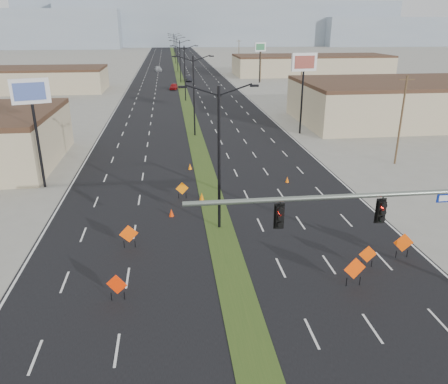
{
  "coord_description": "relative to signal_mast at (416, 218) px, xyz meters",
  "views": [
    {
      "loc": [
        -3.19,
        -16.13,
        13.63
      ],
      "look_at": [
        0.18,
        10.75,
        3.2
      ],
      "focal_mm": 35.0,
      "sensor_mm": 36.0,
      "label": 1
    }
  ],
  "objects": [
    {
      "name": "mesa_east",
      "position": [
        171.44,
        288.0,
        4.21
      ],
      "size": [
        160.0,
        50.0,
        18.0
      ],
      "primitive_type": "cube",
      "color": "#8492A3",
      "rests_on": "ground"
    },
    {
      "name": "median_strip",
      "position": [
        -8.56,
        98.0,
        -4.79
      ],
      "size": [
        2.0,
        400.0,
        0.04
      ],
      "primitive_type": "cube",
      "color": "#2C4719",
      "rests_on": "ground"
    },
    {
      "name": "utility_pole_2",
      "position": [
        11.44,
        93.0,
        -0.12
      ],
      "size": [
        1.6,
        0.2,
        9.0
      ],
      "color": "#4C3823",
      "rests_on": "ground"
    },
    {
      "name": "car_left",
      "position": [
        -10.56,
        81.74,
        -4.13
      ],
      "size": [
        2.07,
        4.04,
        1.32
      ],
      "primitive_type": "imported",
      "rotation": [
        0.0,
        0.0,
        -0.14
      ],
      "color": "maroon",
      "rests_on": "ground"
    },
    {
      "name": "utility_pole_0",
      "position": [
        11.44,
        23.0,
        -0.12
      ],
      "size": [
        1.6,
        0.2,
        9.0
      ],
      "color": "#4C3823",
      "rests_on": "ground"
    },
    {
      "name": "construction_sign_2",
      "position": [
        -10.98,
        15.98,
        -3.96
      ],
      "size": [
        1.07,
        0.16,
        1.42
      ],
      "rotation": [
        0.0,
        0.0,
        0.11
      ],
      "color": "orange",
      "rests_on": "ground"
    },
    {
      "name": "construction_sign_5",
      "position": [
        -0.45,
        3.41,
        -3.94
      ],
      "size": [
        1.1,
        0.08,
        1.46
      ],
      "rotation": [
        0.0,
        0.0,
        -0.04
      ],
      "color": "#FF4C05",
      "rests_on": "ground"
    },
    {
      "name": "car_far",
      "position": [
        -14.54,
        123.17,
        -4.1
      ],
      "size": [
        2.45,
        4.95,
        1.38
      ],
      "primitive_type": "imported",
      "rotation": [
        0.0,
        0.0,
        0.11
      ],
      "color": "#A4A8AD",
      "rests_on": "ground"
    },
    {
      "name": "streetlight_4",
      "position": [
        -8.56,
        122.0,
        0.63
      ],
      "size": [
        5.15,
        0.24,
        10.02
      ],
      "color": "black",
      "rests_on": "ground"
    },
    {
      "name": "building_sw_far",
      "position": [
        -40.56,
        83.0,
        -2.54
      ],
      "size": [
        30.0,
        14.0,
        4.5
      ],
      "primitive_type": "cube",
      "color": "tan",
      "rests_on": "ground"
    },
    {
      "name": "ground",
      "position": [
        -8.56,
        -2.0,
        -4.79
      ],
      "size": [
        600.0,
        600.0,
        0.0
      ],
      "primitive_type": "plane",
      "color": "gray",
      "rests_on": "ground"
    },
    {
      "name": "cone_1",
      "position": [
        -9.4,
        15.35,
        -4.45
      ],
      "size": [
        0.46,
        0.46,
        0.68
      ],
      "primitive_type": "cone",
      "rotation": [
        0.0,
        0.0,
        0.14
      ],
      "color": "orange",
      "rests_on": "ground"
    },
    {
      "name": "streetlight_6",
      "position": [
        -8.56,
        178.0,
        0.63
      ],
      "size": [
        5.15,
        0.24,
        10.02
      ],
      "color": "black",
      "rests_on": "ground"
    },
    {
      "name": "cone_0",
      "position": [
        -11.94,
        12.38,
        -4.48
      ],
      "size": [
        0.49,
        0.49,
        0.62
      ],
      "primitive_type": "cone",
      "rotation": [
        0.0,
        0.0,
        0.41
      ],
      "color": "red",
      "rests_on": "ground"
    },
    {
      "name": "construction_sign_3",
      "position": [
        -2.02,
        1.65,
        -3.74
      ],
      "size": [
        1.33,
        0.22,
        1.78
      ],
      "rotation": [
        0.0,
        0.0,
        0.14
      ],
      "color": "#FF4405",
      "rests_on": "ground"
    },
    {
      "name": "streetlight_1",
      "position": [
        -8.56,
        38.0,
        0.63
      ],
      "size": [
        5.15,
        0.24,
        10.02
      ],
      "color": "black",
      "rests_on": "ground"
    },
    {
      "name": "mesa_backdrop",
      "position": [
        -38.56,
        318.0,
        11.21
      ],
      "size": [
        140.0,
        50.0,
        32.0
      ],
      "primitive_type": "cube",
      "color": "#8492A3",
      "rests_on": "ground"
    },
    {
      "name": "mesa_center",
      "position": [
        31.44,
        298.0,
        9.21
      ],
      "size": [
        220.0,
        50.0,
        28.0
      ],
      "primitive_type": "cube",
      "color": "#8492A3",
      "rests_on": "ground"
    },
    {
      "name": "pole_sign_west",
      "position": [
        -23.14,
        20.3,
        2.94
      ],
      "size": [
        3.04,
        1.31,
        9.48
      ],
      "rotation": [
        0.0,
        0.0,
        0.32
      ],
      "color": "black",
      "rests_on": "ground"
    },
    {
      "name": "cone_2",
      "position": [
        -1.25,
        18.71,
        -4.52
      ],
      "size": [
        0.42,
        0.42,
        0.55
      ],
      "primitive_type": "cone",
      "rotation": [
        0.0,
        0.0,
        0.34
      ],
      "color": "#FF6605",
      "rests_on": "ground"
    },
    {
      "name": "utility_pole_3",
      "position": [
        11.44,
        128.0,
        -0.12
      ],
      "size": [
        1.6,
        0.2,
        9.0
      ],
      "color": "#4C3823",
      "rests_on": "ground"
    },
    {
      "name": "road_surface",
      "position": [
        -8.56,
        98.0,
        -4.79
      ],
      "size": [
        25.0,
        400.0,
        0.02
      ],
      "primitive_type": "cube",
      "color": "black",
      "rests_on": "ground"
    },
    {
      "name": "cone_3",
      "position": [
        -9.94,
        23.67,
        -4.48
      ],
      "size": [
        0.42,
        0.42,
        0.63
      ],
      "primitive_type": "cone",
      "rotation": [
        0.0,
        0.0,
        0.12
      ],
      "color": "orange",
      "rests_on": "ground"
    },
    {
      "name": "streetlight_5",
      "position": [
        -8.56,
        150.0,
        0.63
      ],
      "size": [
        5.15,
        0.24,
        10.02
      ],
      "color": "black",
      "rests_on": "ground"
    },
    {
      "name": "building_se_near",
      "position": [
        25.44,
        43.0,
        -2.04
      ],
      "size": [
        36.0,
        18.0,
        5.5
      ],
      "primitive_type": "cube",
      "color": "tan",
      "rests_on": "ground"
    },
    {
      "name": "signal_mast",
      "position": [
        0.0,
        0.0,
        0.0
      ],
      "size": [
        16.3,
        0.6,
        8.0
      ],
      "color": "slate",
      "rests_on": "ground"
    },
    {
      "name": "construction_sign_0",
      "position": [
        -14.71,
        7.71,
        -3.84
      ],
      "size": [
        1.21,
        0.18,
        1.62
      ],
      "rotation": [
        0.0,
        0.0,
        0.12
      ],
      "color": "#FF4E05",
      "rests_on": "ground"
    },
    {
      "name": "car_mid",
      "position": [
        -6.56,
        96.49,
        -4.11
      ],
      "size": [
        1.76,
        4.24,
        1.37
      ],
      "primitive_type": "imported",
      "rotation": [
        0.0,
        0.0,
        0.08
      ],
      "color": "black",
      "rests_on": "ground"
    },
    {
      "name": "streetlight_0",
      "position": [
        -8.56,
        10.0,
        0.63
      ],
      "size": [
        5.15,
        0.24,
        10.02
      ],
      "color": "black",
      "rests_on": "ground"
    },
    {
      "name": "streetlight_3",
      "position": [
        -8.56,
        94.0,
        0.63
      ],
      "size": [
        5.15,
        0.24,
        10.02
      ],
      "color": "black",
      "rests_on": "ground"
    },
    {
      "name": "construction_sign_4",
      "position": [
        2.24,
        4.28,
        -3.8
      ],
      "size": [
        1.26,
        0.15,
        1.68
      ],
      "rotation": [
        0.0,
        0.0,
        -0.09
      ],
      "color": "#EC4804",
      "rests_on": "ground"
    },
    {
      "name": "construction_sign_1",
      "position": [
        -14.88,
        1.9,
        -3.89
      ],
      "size": [
        1.12,
        0.36,
        1.54
      ],
      "rotation": [
        0.0,
        0.0,
        -0.28
      ],
      "color": "#FF3105",
      "rests_on": "ground"
    },
    {
      "name": "utility_pole_1",
      "position": [
        11.44,
        58.0,
        -0.12
      ],
      "size": [
        1.6,
        0.2,
        9.0
      ],
      "color": "#4C3823",
      "rests_on": "ground"
    },
    {
      "name": "pole_sign_east_far",
      "position": [
        10.74,
        90.73,
        3.02
      ],
      "size": [
        3.0,
        1.58,
        9.57
      ],
      "rotation": [
        0.0,
        0.0,
        0.41
      ],
      "color": "black",
      "rests_on": "ground"
    },
    {
      "name": "building_se_far",
      "position": [
        29.44,
        108.0,
        -2.29
      ],
      "size": [
        44.0,
        16.0,
        5.0
      ],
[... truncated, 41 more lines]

